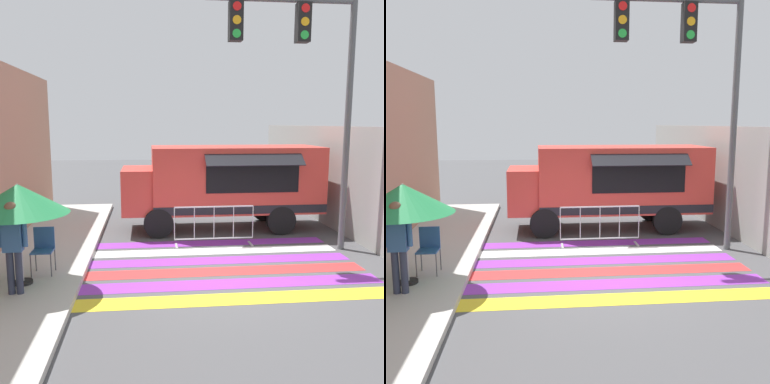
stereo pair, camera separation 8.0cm
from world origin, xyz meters
The scene contains 9 objects.
ground_plane centered at (0.00, 0.00, 0.00)m, with size 60.00×60.00×0.00m, color #4C4C4F.
concrete_wall_right centered at (4.17, 3.00, 1.58)m, with size 0.20×16.00×3.17m.
crosswalk_painted centered at (0.00, 0.62, 0.00)m, with size 6.40×4.36×0.01m.
food_truck centered at (0.60, 4.14, 1.49)m, with size 6.00×2.48×2.56m.
traffic_signal_pole centered at (2.21, 1.61, 4.64)m, with size 3.80×0.29×6.48m.
patio_umbrella centered at (-4.10, -0.39, 1.82)m, with size 1.92×1.92×1.99m.
folding_chair centered at (-3.83, 0.24, 0.71)m, with size 0.43×0.43×0.96m.
vendor_person centered at (-4.10, -0.89, 1.12)m, with size 0.53×0.23×1.73m.
barricade_front centered at (0.12, 2.28, 0.54)m, with size 2.14×0.44×1.08m.
Camera 2 is at (-1.57, -8.74, 3.25)m, focal length 40.00 mm.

